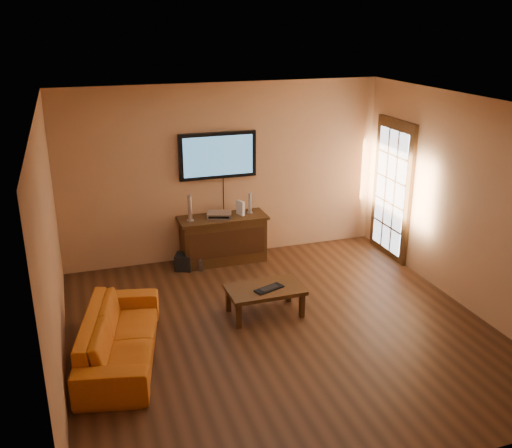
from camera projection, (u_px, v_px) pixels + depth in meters
name	position (u px, v px, depth m)	size (l,w,h in m)	color
ground_plane	(281.00, 330.00, 6.94)	(5.00, 5.00, 0.00)	#321C0E
room_walls	(265.00, 183.00, 6.92)	(5.00, 5.00, 5.00)	tan
french_door	(392.00, 191.00, 8.82)	(0.07, 1.02, 2.22)	#351E0C
media_console	(223.00, 239.00, 8.78)	(1.35, 0.52, 0.73)	#351E0C
television	(218.00, 156.00, 8.54)	(1.19, 0.08, 0.70)	black
coffee_table	(265.00, 291.00, 7.20)	(0.96, 0.58, 0.37)	#351E0C
sofa	(119.00, 329.00, 6.24)	(1.88, 0.55, 0.74)	#B95A14
speaker_left	(190.00, 209.00, 8.41)	(0.11, 0.11, 0.40)	silver
speaker_right	(250.00, 204.00, 8.77)	(0.09, 0.09, 0.33)	silver
av_receiver	(219.00, 215.00, 8.62)	(0.36, 0.26, 0.08)	silver
game_console	(241.00, 208.00, 8.71)	(0.05, 0.16, 0.22)	white
subwoofer	(184.00, 262.00, 8.57)	(0.24, 0.24, 0.24)	black
bottle	(200.00, 265.00, 8.52)	(0.07, 0.07, 0.20)	white
keyboard	(269.00, 289.00, 7.13)	(0.41, 0.27, 0.02)	black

